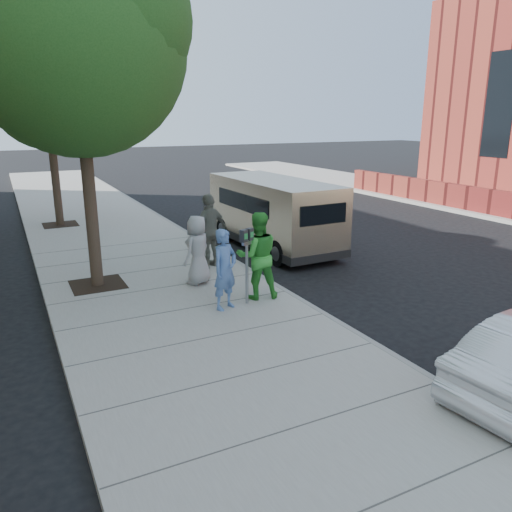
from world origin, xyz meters
name	(u,v)px	position (x,y,z in m)	size (l,w,h in m)	color
ground	(229,308)	(0.00, 0.00, 0.00)	(120.00, 120.00, 0.00)	black
sidewalk	(184,312)	(-1.00, 0.00, 0.07)	(5.00, 60.00, 0.15)	gray
curb_face	(287,294)	(1.44, 0.00, 0.07)	(0.12, 60.00, 0.16)	gray
tree_near	(78,37)	(-2.25, 2.40, 5.55)	(4.62, 4.60, 7.53)	black
tree_far	(47,88)	(-2.25, 10.00, 4.88)	(3.92, 3.80, 6.49)	black
parking_meter	(247,250)	(0.30, -0.28, 1.31)	(0.35, 0.24, 1.60)	gray
van	(271,212)	(3.30, 4.15, 1.12)	(2.06, 5.78, 2.12)	#CCB492
person_officer	(225,269)	(-0.21, -0.33, 0.98)	(0.61, 0.40, 1.66)	#5172AC
person_green_shirt	(258,256)	(0.67, -0.06, 1.09)	(0.92, 0.71, 1.88)	green
person_gray_shirt	(198,250)	(-0.15, 1.42, 0.96)	(0.79, 0.52, 1.63)	#9F9FA1
person_striped_polo	(210,231)	(0.62, 2.57, 1.11)	(1.13, 0.47, 1.92)	slate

